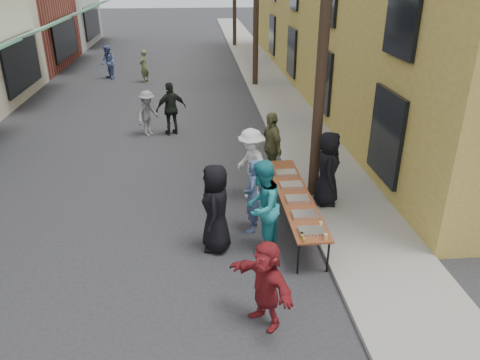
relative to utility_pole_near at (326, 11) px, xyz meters
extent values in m
plane|color=#28282B|center=(-4.30, -3.00, -4.50)|extent=(120.00, 120.00, 0.00)
cube|color=gray|center=(0.70, 12.00, -4.45)|extent=(2.20, 60.00, 0.10)
cylinder|color=#2D2116|center=(0.00, 0.00, 0.00)|extent=(0.26, 0.26, 9.00)
cube|color=brown|center=(-0.76, -1.31, -3.77)|extent=(0.70, 4.00, 0.04)
cylinder|color=black|center=(-1.05, -3.19, -4.14)|extent=(0.04, 0.04, 0.71)
cylinder|color=black|center=(-0.47, -3.19, -4.14)|extent=(0.04, 0.04, 0.71)
cylinder|color=black|center=(-1.05, 0.57, -4.14)|extent=(0.04, 0.04, 0.71)
cylinder|color=black|center=(-0.47, 0.57, -4.14)|extent=(0.04, 0.04, 0.71)
cube|color=maroon|center=(-0.76, -2.96, -3.71)|extent=(0.50, 0.33, 0.08)
cube|color=#B2B2B7|center=(-0.76, -2.31, -3.71)|extent=(0.50, 0.33, 0.08)
cube|color=tan|center=(-0.76, -1.61, -3.71)|extent=(0.50, 0.33, 0.08)
cube|color=#B2B2B7|center=(-0.76, -0.91, -3.71)|extent=(0.50, 0.33, 0.08)
cube|color=tan|center=(-0.76, -0.21, -3.71)|extent=(0.50, 0.33, 0.08)
cylinder|color=#A57F26|center=(-0.98, -3.26, -3.71)|extent=(0.07, 0.07, 0.08)
cylinder|color=#A57F26|center=(-0.98, -3.16, -3.71)|extent=(0.07, 0.07, 0.08)
cylinder|color=#A57F26|center=(-0.98, -3.06, -3.71)|extent=(0.07, 0.07, 0.08)
cylinder|color=tan|center=(-0.56, -3.21, -3.69)|extent=(0.08, 0.08, 0.12)
imported|color=black|center=(-2.56, -2.14, -3.56)|extent=(0.72, 0.99, 1.88)
imported|color=#4A5F8F|center=(-1.72, -1.47, -3.66)|extent=(0.54, 0.69, 1.68)
imported|color=teal|center=(-1.64, -2.26, -3.51)|extent=(1.10, 1.19, 1.97)
imported|color=white|center=(-1.58, 0.06, -3.57)|extent=(1.09, 1.37, 1.85)
imported|color=olive|center=(-0.90, 1.23, -3.55)|extent=(0.74, 1.20, 1.90)
imported|color=maroon|center=(-1.87, -4.45, -3.73)|extent=(1.17, 1.44, 1.54)
imported|color=black|center=(0.18, -0.54, -3.49)|extent=(0.76, 0.99, 1.82)
imported|color=gray|center=(-4.56, 5.23, -3.72)|extent=(1.03, 1.16, 1.56)
imported|color=black|center=(-3.74, 5.22, -3.59)|extent=(1.16, 0.81, 1.82)
imported|color=#5B6339|center=(-5.42, 13.35, -3.71)|extent=(0.59, 0.69, 1.59)
imported|color=#5366A1|center=(-7.30, 14.21, -3.65)|extent=(0.99, 1.04, 1.70)
camera|label=1|loc=(-2.85, -10.48, 0.94)|focal=35.00mm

